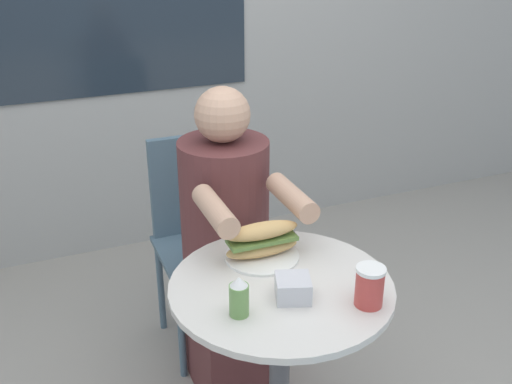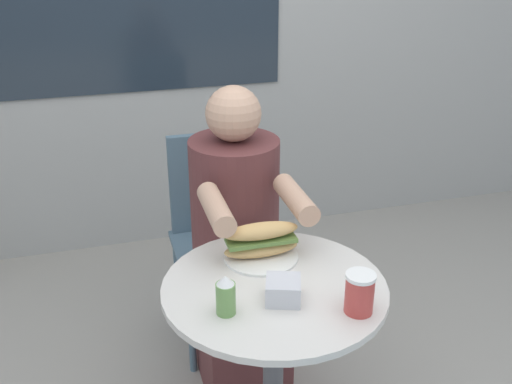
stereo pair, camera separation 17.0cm
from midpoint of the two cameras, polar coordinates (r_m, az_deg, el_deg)
The scene contains 7 objects.
cafe_table at distance 1.77m, azimuth -0.54°, elevation -14.36°, with size 0.62×0.62×0.73m.
diner_chair at distance 2.44m, azimuth -7.36°, elevation -2.98°, with size 0.38×0.38×0.87m.
seated_diner at distance 2.16m, azimuth -4.86°, elevation -7.19°, with size 0.32×0.56×1.16m.
sandwich_on_plate at distance 1.75m, azimuth -2.22°, elevation -4.93°, with size 0.22×0.22×0.11m.
drink_cup at distance 1.55m, azimuth 7.68°, elevation -8.97°, with size 0.08×0.08×0.11m.
napkin_box at distance 1.58m, azimuth 0.44°, elevation -9.23°, with size 0.11×0.11×0.06m.
condiment_bottle at distance 1.51m, azimuth -4.91°, elevation -10.00°, with size 0.05×0.05×0.11m.
Camera 1 is at (-0.59, -1.25, 1.64)m, focal length 42.00 mm.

